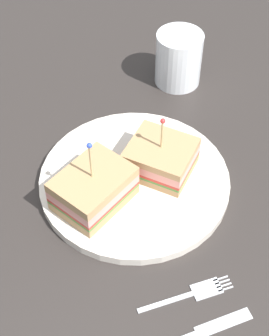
{
  "coord_description": "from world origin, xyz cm",
  "views": [
    {
      "loc": [
        23.47,
        -40.27,
        56.33
      ],
      "look_at": [
        0.0,
        0.0,
        3.36
      ],
      "focal_mm": 54.53,
      "sensor_mm": 36.0,
      "label": 1
    }
  ],
  "objects_px": {
    "sandwich_half_back": "(161,158)",
    "knife": "(209,328)",
    "drink_glass": "(178,60)",
    "sandwich_half_front": "(93,188)",
    "fork": "(196,292)",
    "plate": "(135,180)"
  },
  "relations": [
    {
      "from": "plate",
      "to": "sandwich_half_front",
      "type": "bearing_deg",
      "value": -112.77
    },
    {
      "from": "sandwich_half_back",
      "to": "knife",
      "type": "height_order",
      "value": "sandwich_half_back"
    },
    {
      "from": "plate",
      "to": "fork",
      "type": "xyz_separation_m",
      "value": [
        0.15,
        -0.11,
        -0.01
      ]
    },
    {
      "from": "plate",
      "to": "drink_glass",
      "type": "height_order",
      "value": "drink_glass"
    },
    {
      "from": "plate",
      "to": "drink_glass",
      "type": "xyz_separation_m",
      "value": [
        -0.05,
        0.24,
        0.04
      ]
    },
    {
      "from": "fork",
      "to": "knife",
      "type": "height_order",
      "value": "same"
    },
    {
      "from": "plate",
      "to": "sandwich_half_back",
      "type": "relative_size",
      "value": 2.78
    },
    {
      "from": "fork",
      "to": "sandwich_half_front",
      "type": "bearing_deg",
      "value": 164.66
    },
    {
      "from": "plate",
      "to": "knife",
      "type": "distance_m",
      "value": 0.23
    },
    {
      "from": "fork",
      "to": "knife",
      "type": "relative_size",
      "value": 0.97
    },
    {
      "from": "drink_glass",
      "to": "fork",
      "type": "height_order",
      "value": "drink_glass"
    },
    {
      "from": "plate",
      "to": "sandwich_half_back",
      "type": "xyz_separation_m",
      "value": [
        0.02,
        0.03,
        0.03
      ]
    },
    {
      "from": "drink_glass",
      "to": "fork",
      "type": "relative_size",
      "value": 0.92
    },
    {
      "from": "sandwich_half_back",
      "to": "drink_glass",
      "type": "relative_size",
      "value": 1.06
    },
    {
      "from": "sandwich_half_front",
      "to": "fork",
      "type": "distance_m",
      "value": 0.19
    },
    {
      "from": "sandwich_half_front",
      "to": "knife",
      "type": "relative_size",
      "value": 1.08
    },
    {
      "from": "sandwich_half_front",
      "to": "knife",
      "type": "xyz_separation_m",
      "value": [
        0.21,
        -0.08,
        -0.04
      ]
    },
    {
      "from": "fork",
      "to": "drink_glass",
      "type": "bearing_deg",
      "value": 120.3
    },
    {
      "from": "drink_glass",
      "to": "knife",
      "type": "bearing_deg",
      "value": -58.27
    },
    {
      "from": "plate",
      "to": "knife",
      "type": "height_order",
      "value": "plate"
    },
    {
      "from": "drink_glass",
      "to": "knife",
      "type": "height_order",
      "value": "drink_glass"
    },
    {
      "from": "drink_glass",
      "to": "knife",
      "type": "xyz_separation_m",
      "value": [
        0.24,
        -0.38,
        -0.04
      ]
    }
  ]
}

